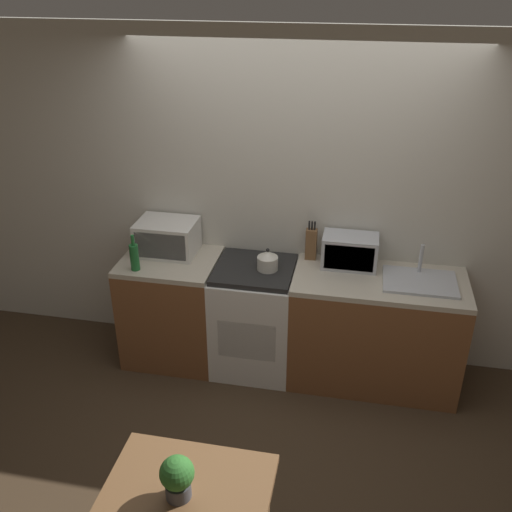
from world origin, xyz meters
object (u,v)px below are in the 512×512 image
microwave (167,237)px  bottle (134,256)px  stove_range (254,317)px  dining_table (186,511)px  kettle (268,260)px  toaster_oven (350,251)px

microwave → bottle: 0.35m
stove_range → dining_table: size_ratio=1.14×
stove_range → microwave: microwave is taller
bottle → microwave: bearing=65.2°
microwave → dining_table: 2.27m
stove_range → microwave: (-0.72, 0.11, 0.59)m
stove_range → microwave: bearing=171.0°
bottle → dining_table: (0.93, -1.77, -0.37)m
stove_range → kettle: size_ratio=5.12×
kettle → bottle: 0.99m
microwave → dining_table: bearing=-69.4°
kettle → stove_range: bearing=174.6°
toaster_oven → dining_table: 2.26m
stove_range → bottle: (-0.87, -0.20, 0.56)m
bottle → dining_table: 2.04m
kettle → dining_table: 1.99m
dining_table → kettle: bearing=88.9°
stove_range → bottle: bottle is taller
stove_range → microwave: size_ratio=1.96×
stove_range → dining_table: bearing=-88.1°
stove_range → toaster_oven: 0.92m
dining_table → bottle: bearing=117.8°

